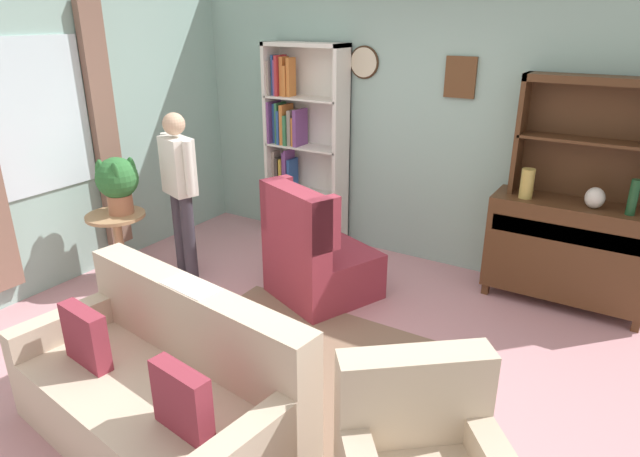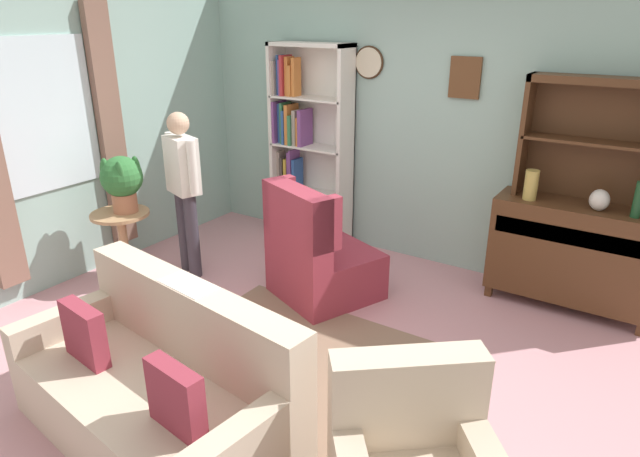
% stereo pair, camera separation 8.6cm
% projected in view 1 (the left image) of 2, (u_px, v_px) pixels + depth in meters
% --- Properties ---
extents(ground_plane, '(5.40, 4.60, 0.02)m').
position_uv_depth(ground_plane, '(295.00, 353.00, 4.10)').
color(ground_plane, '#C68C93').
extents(wall_back, '(5.00, 0.09, 2.80)m').
position_uv_depth(wall_back, '(417.00, 121.00, 5.27)').
color(wall_back, '#93B7AD').
rests_on(wall_back, ground_plane).
extents(wall_left, '(0.16, 4.20, 2.80)m').
position_uv_depth(wall_left, '(54.00, 131.00, 4.81)').
color(wall_left, '#93B7AD').
rests_on(wall_left, ground_plane).
extents(area_rug, '(2.21, 2.00, 0.01)m').
position_uv_depth(area_rug, '(294.00, 382.00, 3.76)').
color(area_rug, '#846651').
rests_on(area_rug, ground_plane).
extents(bookshelf, '(0.90, 0.30, 2.10)m').
position_uv_depth(bookshelf, '(299.00, 146.00, 5.86)').
color(bookshelf, silver).
rests_on(bookshelf, ground_plane).
extents(sideboard, '(1.30, 0.45, 0.92)m').
position_uv_depth(sideboard, '(568.00, 249.00, 4.62)').
color(sideboard, '#4C2D19').
rests_on(sideboard, ground_plane).
extents(sideboard_hutch, '(1.10, 0.26, 1.00)m').
position_uv_depth(sideboard_hutch, '(592.00, 123.00, 4.33)').
color(sideboard_hutch, '#4C2D19').
rests_on(sideboard_hutch, sideboard).
extents(vase_tall, '(0.11, 0.11, 0.25)m').
position_uv_depth(vase_tall, '(527.00, 183.00, 4.56)').
color(vase_tall, tan).
rests_on(vase_tall, sideboard).
extents(vase_round, '(0.15, 0.15, 0.17)m').
position_uv_depth(vase_round, '(595.00, 198.00, 4.33)').
color(vase_round, beige).
rests_on(vase_round, sideboard).
extents(bottle_wine, '(0.07, 0.07, 0.28)m').
position_uv_depth(bottle_wine, '(633.00, 197.00, 4.16)').
color(bottle_wine, '#194223').
rests_on(bottle_wine, sideboard).
extents(couch_floral, '(1.89, 1.07, 0.90)m').
position_uv_depth(couch_floral, '(162.00, 393.00, 3.17)').
color(couch_floral, beige).
rests_on(couch_floral, ground_plane).
extents(wingback_chair, '(1.02, 1.04, 1.05)m').
position_uv_depth(wingback_chair, '(315.00, 258.00, 4.76)').
color(wingback_chair, maroon).
rests_on(wingback_chair, ground_plane).
extents(plant_stand, '(0.52, 0.52, 0.69)m').
position_uv_depth(plant_stand, '(119.00, 241.00, 5.00)').
color(plant_stand, '#A87F56').
rests_on(plant_stand, ground_plane).
extents(potted_plant_large, '(0.37, 0.37, 0.51)m').
position_uv_depth(potted_plant_large, '(117.00, 181.00, 4.82)').
color(potted_plant_large, '#AD6B4C').
rests_on(potted_plant_large, plant_stand).
extents(person_reading, '(0.52, 0.30, 1.56)m').
position_uv_depth(person_reading, '(180.00, 184.00, 5.01)').
color(person_reading, '#38333D').
rests_on(person_reading, ground_plane).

